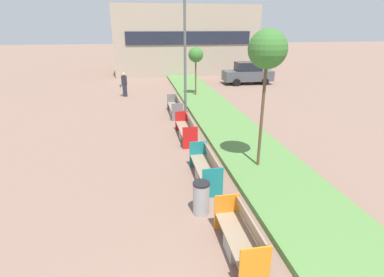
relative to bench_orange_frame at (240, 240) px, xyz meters
The scene contains 12 objects.
planter_grass_strip 8.67m from the bench_orange_frame, 74.85° to the left, with size 2.80×120.00×0.18m.
building_backdrop 28.91m from the bench_orange_frame, 83.88° to the left, with size 14.25×8.24×6.68m.
bench_orange_frame is the anchor object (origin of this frame).
bench_teal_frame 3.44m from the bench_orange_frame, 89.94° to the left, with size 0.65×2.18×0.94m.
bench_red_frame 7.37m from the bench_orange_frame, 89.95° to the left, with size 0.65×2.45×0.94m.
bench_grey_frame 11.28m from the bench_orange_frame, 89.97° to the left, with size 0.65×2.39×0.94m.
litter_bin 1.73m from the bench_orange_frame, 107.64° to the left, with size 0.45×0.45×0.92m.
street_lamp_post 12.13m from the bench_orange_frame, 86.94° to the left, with size 0.24×0.44×7.46m.
sapling_tree_near 5.69m from the bench_orange_frame, 63.05° to the left, with size 1.21×1.21×4.68m.
sapling_tree_far 15.82m from the bench_orange_frame, 82.74° to the left, with size 1.01×1.01×3.42m.
pedestrian_walking 16.93m from the bench_orange_frame, 100.08° to the left, with size 0.53×0.24×1.69m.
parked_car_distant 21.25m from the bench_orange_frame, 69.58° to the left, with size 4.24×2.00×1.86m.
Camera 1 is at (-1.04, -1.42, 4.73)m, focal length 28.00 mm.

